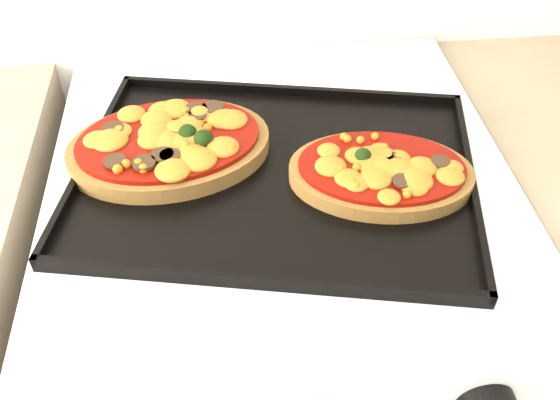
{
  "coord_description": "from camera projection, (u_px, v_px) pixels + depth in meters",
  "views": [
    {
      "loc": [
        -0.04,
        1.08,
        1.43
      ],
      "look_at": [
        0.02,
        1.62,
        0.92
      ],
      "focal_mm": 40.0,
      "sensor_mm": 36.0,
      "label": 1
    }
  ],
  "objects": [
    {
      "name": "stove",
      "position": [
        280.0,
        356.0,
        1.12
      ],
      "size": [
        0.6,
        0.6,
        0.91
      ],
      "primitive_type": "cube",
      "color": "white",
      "rests_on": "floor"
    },
    {
      "name": "pizza_left",
      "position": [
        169.0,
        143.0,
        0.79
      ],
      "size": [
        0.28,
        0.22,
        0.04
      ],
      "primitive_type": null,
      "rotation": [
        0.0,
        0.0,
        0.14
      ],
      "color": "olive",
      "rests_on": "baking_tray"
    },
    {
      "name": "baking_tray",
      "position": [
        276.0,
        172.0,
        0.78
      ],
      "size": [
        0.55,
        0.46,
        0.02
      ],
      "primitive_type": "cube",
      "rotation": [
        0.0,
        0.0,
        -0.21
      ],
      "color": "black",
      "rests_on": "stove"
    },
    {
      "name": "pizza_right",
      "position": [
        381.0,
        171.0,
        0.76
      ],
      "size": [
        0.25,
        0.19,
        0.03
      ],
      "primitive_type": null,
      "rotation": [
        0.0,
        0.0,
        -0.18
      ],
      "color": "olive",
      "rests_on": "baking_tray"
    }
  ]
}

